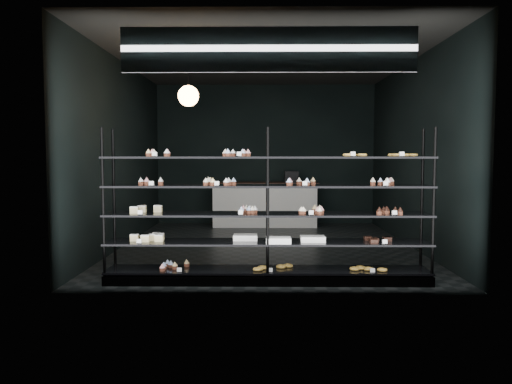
% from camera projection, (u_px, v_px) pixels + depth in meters
% --- Properties ---
extents(room, '(5.01, 6.01, 3.20)m').
position_uv_depth(room, '(266.00, 154.00, 8.55)').
color(room, black).
rests_on(room, ground).
extents(display_shelf, '(4.00, 0.50, 1.91)m').
position_uv_depth(display_shelf, '(265.00, 232.00, 6.18)').
color(display_shelf, black).
rests_on(display_shelf, room).
extents(signage, '(3.30, 0.05, 0.50)m').
position_uv_depth(signage, '(269.00, 50.00, 5.55)').
color(signage, '#0D1A41').
rests_on(signage, room).
extents(pendant_lamp, '(0.31, 0.31, 0.88)m').
position_uv_depth(pendant_lamp, '(188.00, 96.00, 7.32)').
color(pendant_lamp, black).
rests_on(pendant_lamp, room).
extents(service_counter, '(2.37, 0.65, 1.23)m').
position_uv_depth(service_counter, '(265.00, 204.00, 11.13)').
color(service_counter, silver).
rests_on(service_counter, room).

